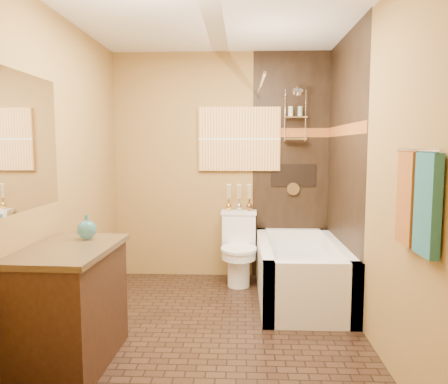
# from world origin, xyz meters

# --- Properties ---
(floor) EXTENTS (3.00, 3.00, 0.00)m
(floor) POSITION_xyz_m (0.00, 0.00, 0.00)
(floor) COLOR black
(floor) RESTS_ON ground
(wall_left) EXTENTS (0.02, 3.00, 2.50)m
(wall_left) POSITION_xyz_m (-1.20, 0.00, 1.25)
(wall_left) COLOR olive
(wall_left) RESTS_ON floor
(wall_right) EXTENTS (0.02, 3.00, 2.50)m
(wall_right) POSITION_xyz_m (1.20, 0.00, 1.25)
(wall_right) COLOR olive
(wall_right) RESTS_ON floor
(wall_back) EXTENTS (2.40, 0.02, 2.50)m
(wall_back) POSITION_xyz_m (0.00, 1.50, 1.25)
(wall_back) COLOR olive
(wall_back) RESTS_ON floor
(wall_front) EXTENTS (2.40, 0.02, 2.50)m
(wall_front) POSITION_xyz_m (0.00, -1.50, 1.25)
(wall_front) COLOR olive
(wall_front) RESTS_ON floor
(ceiling) EXTENTS (3.00, 3.00, 0.00)m
(ceiling) POSITION_xyz_m (0.00, 0.00, 2.50)
(ceiling) COLOR silver
(ceiling) RESTS_ON wall_back
(alcove_tile_back) EXTENTS (0.85, 0.01, 2.50)m
(alcove_tile_back) POSITION_xyz_m (0.78, 1.49, 1.25)
(alcove_tile_back) COLOR black
(alcove_tile_back) RESTS_ON wall_back
(alcove_tile_right) EXTENTS (0.01, 1.50, 2.50)m
(alcove_tile_right) POSITION_xyz_m (1.19, 0.75, 1.25)
(alcove_tile_right) COLOR black
(alcove_tile_right) RESTS_ON wall_right
(mosaic_band_back) EXTENTS (0.85, 0.01, 0.10)m
(mosaic_band_back) POSITION_xyz_m (0.78, 1.48, 1.62)
(mosaic_band_back) COLOR brown
(mosaic_band_back) RESTS_ON alcove_tile_back
(mosaic_band_right) EXTENTS (0.01, 1.50, 0.10)m
(mosaic_band_right) POSITION_xyz_m (1.18, 0.75, 1.62)
(mosaic_band_right) COLOR brown
(mosaic_band_right) RESTS_ON alcove_tile_right
(alcove_niche) EXTENTS (0.50, 0.01, 0.25)m
(alcove_niche) POSITION_xyz_m (0.80, 1.48, 1.15)
(alcove_niche) COLOR black
(alcove_niche) RESTS_ON alcove_tile_back
(shower_fixtures) EXTENTS (0.24, 0.33, 1.16)m
(shower_fixtures) POSITION_xyz_m (0.80, 1.38, 1.67)
(shower_fixtures) COLOR silver
(shower_fixtures) RESTS_ON floor
(curtain_rod) EXTENTS (0.03, 1.55, 0.03)m
(curtain_rod) POSITION_xyz_m (0.40, 0.75, 2.02)
(curtain_rod) COLOR silver
(curtain_rod) RESTS_ON wall_back
(towel_bar) EXTENTS (0.02, 0.55, 0.02)m
(towel_bar) POSITION_xyz_m (1.15, -1.05, 1.45)
(towel_bar) COLOR silver
(towel_bar) RESTS_ON wall_right
(towel_teal) EXTENTS (0.05, 0.22, 0.52)m
(towel_teal) POSITION_xyz_m (1.16, -1.18, 1.18)
(towel_teal) COLOR #1E5766
(towel_teal) RESTS_ON towel_bar
(towel_rust) EXTENTS (0.05, 0.22, 0.52)m
(towel_rust) POSITION_xyz_m (1.16, -0.92, 1.18)
(towel_rust) COLOR brown
(towel_rust) RESTS_ON towel_bar
(sunset_painting) EXTENTS (0.90, 0.04, 0.70)m
(sunset_painting) POSITION_xyz_m (0.20, 1.48, 1.55)
(sunset_painting) COLOR orange
(sunset_painting) RESTS_ON wall_back
(vanity_mirror) EXTENTS (0.01, 1.00, 0.90)m
(vanity_mirror) POSITION_xyz_m (-1.19, -0.60, 1.50)
(vanity_mirror) COLOR white
(vanity_mirror) RESTS_ON wall_left
(bathtub) EXTENTS (0.80, 1.50, 0.55)m
(bathtub) POSITION_xyz_m (0.80, 0.75, 0.22)
(bathtub) COLOR white
(bathtub) RESTS_ON floor
(toilet) EXTENTS (0.39, 0.58, 0.76)m
(toilet) POSITION_xyz_m (0.20, 1.22, 0.39)
(toilet) COLOR white
(toilet) RESTS_ON floor
(vanity) EXTENTS (0.59, 0.93, 0.81)m
(vanity) POSITION_xyz_m (-0.92, -0.60, 0.41)
(vanity) COLOR black
(vanity) RESTS_ON floor
(teal_bottle) EXTENTS (0.15, 0.15, 0.22)m
(teal_bottle) POSITION_xyz_m (-0.87, -0.36, 0.90)
(teal_bottle) COLOR #2A737F
(teal_bottle) RESTS_ON vanity
(bud_vases) EXTENTS (0.29, 0.06, 0.29)m
(bud_vases) POSITION_xyz_m (0.20, 1.39, 0.92)
(bud_vases) COLOR gold
(bud_vases) RESTS_ON toilet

